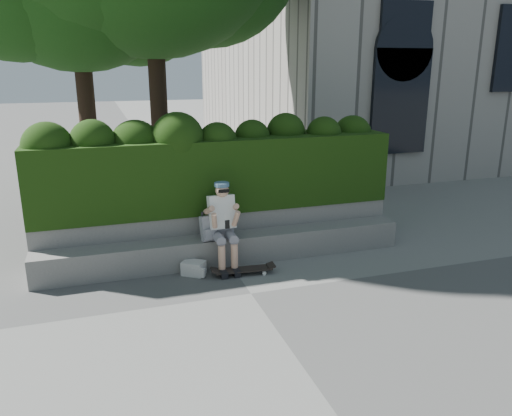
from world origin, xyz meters
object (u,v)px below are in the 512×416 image
object	(u,v)px
person	(223,222)
backpack_ground	(194,268)
skateboard	(243,270)
backpack_plaid	(209,228)

from	to	relation	value
person	backpack_ground	xyz separation A→B (m)	(-0.51, -0.16, -0.64)
skateboard	backpack_plaid	size ratio (longest dim) A/B	2.28
skateboard	backpack_plaid	world-z (taller)	backpack_plaid
person	backpack_plaid	size ratio (longest dim) A/B	3.50
backpack_plaid	backpack_ground	xyz separation A→B (m)	(-0.32, -0.24, -0.54)
person	backpack_ground	size ratio (longest dim) A/B	4.15
skateboard	backpack_plaid	distance (m)	0.85
person	backpack_plaid	world-z (taller)	person
backpack_ground	person	bearing A→B (deg)	53.44
person	skateboard	size ratio (longest dim) A/B	1.53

